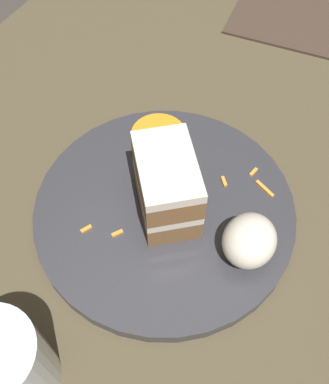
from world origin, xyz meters
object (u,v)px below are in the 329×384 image
plate (165,210)px  drinking_glass (6,369)px  menu_card (294,0)px  orange_garnish (159,135)px  cake_slice (167,186)px  cream_dollop (249,241)px

plate → drinking_glass: (-0.22, 0.03, 0.03)m
drinking_glass → menu_card: (0.69, -0.02, -0.04)m
orange_garnish → drinking_glass: drinking_glass is taller
cake_slice → drinking_glass: size_ratio=1.11×
menu_card → drinking_glass: bearing=-98.7°
plate → orange_garnish: orange_garnish is taller
drinking_glass → menu_card: size_ratio=0.39×
drinking_glass → cream_dollop: bearing=-32.1°
cake_slice → drinking_glass: same height
drinking_glass → menu_card: drinking_glass is taller
menu_card → plate: bearing=-95.6°
menu_card → cream_dollop: bearing=-83.5°
orange_garnish → menu_card: (0.38, -0.05, -0.02)m
cake_slice → drinking_glass: bearing=41.3°
cake_slice → cream_dollop: (-0.01, -0.10, -0.01)m
plate → menu_card: size_ratio=1.18×
cake_slice → orange_garnish: cake_slice is taller
cream_dollop → orange_garnish: size_ratio=0.87×
cream_dollop → drinking_glass: (-0.22, 0.14, -0.00)m
cake_slice → cream_dollop: cake_slice is taller
plate → cream_dollop: size_ratio=4.88×
cream_dollop → orange_garnish: bearing=58.9°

